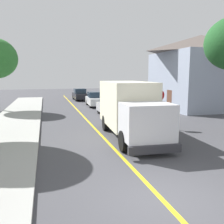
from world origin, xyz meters
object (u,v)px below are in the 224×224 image
object	(u,v)px
house_across_street	(199,71)
parked_car_mid	(95,99)
parked_car_far	(80,95)
stop_sign	(159,101)
parked_car_near	(111,107)
box_truck	(130,107)

from	to	relation	value
house_across_street	parked_car_mid	bearing A→B (deg)	156.57
parked_car_far	stop_sign	distance (m)	20.45
parked_car_near	house_across_street	world-z (taller)	house_across_street
stop_sign	house_across_street	xyz separation A→B (m)	(8.78, 8.25, 2.19)
house_across_street	box_truck	bearing A→B (deg)	-138.87
parked_car_mid	parked_car_far	distance (m)	7.48
parked_car_near	stop_sign	distance (m)	6.26
parked_car_far	parked_car_near	bearing A→B (deg)	-87.11
stop_sign	house_across_street	bearing A→B (deg)	43.22
stop_sign	parked_car_near	bearing A→B (deg)	107.00
parked_car_far	parked_car_mid	bearing A→B (deg)	-84.23
parked_car_mid	stop_sign	world-z (taller)	stop_sign
stop_sign	parked_car_mid	bearing A→B (deg)	97.88
parked_car_near	parked_car_far	distance (m)	14.39
box_truck	parked_car_mid	size ratio (longest dim) A/B	1.64
parked_car_near	parked_car_mid	size ratio (longest dim) A/B	0.99
box_truck	house_across_street	distance (m)	15.45
parked_car_near	parked_car_far	xyz separation A→B (m)	(-0.73, 14.37, 0.00)
parked_car_far	house_across_street	size ratio (longest dim) A/B	0.46
parked_car_near	box_truck	bearing A→B (deg)	-96.87
parked_car_near	parked_car_mid	world-z (taller)	same
parked_car_mid	parked_car_far	size ratio (longest dim) A/B	1.01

